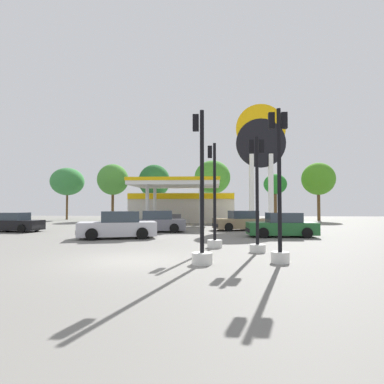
% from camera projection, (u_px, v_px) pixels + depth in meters
% --- Properties ---
extents(ground_plane, '(90.00, 90.00, 0.00)m').
position_uv_depth(ground_plane, '(129.00, 260.00, 11.41)').
color(ground_plane, slate).
rests_on(ground_plane, ground).
extents(gas_station, '(11.47, 13.45, 4.39)m').
position_uv_depth(gas_station, '(182.00, 205.00, 36.27)').
color(gas_station, beige).
rests_on(gas_station, ground).
extents(station_pole_sign, '(4.63, 0.56, 11.48)m').
position_uv_depth(station_pole_sign, '(261.00, 149.00, 29.90)').
color(station_pole_sign, white).
rests_on(station_pole_sign, ground).
extents(car_0, '(4.27, 2.08, 1.50)m').
position_uv_depth(car_0, '(282.00, 226.00, 19.81)').
color(car_0, black).
rests_on(car_0, ground).
extents(car_1, '(4.58, 2.83, 1.53)m').
position_uv_depth(car_1, '(242.00, 221.00, 24.93)').
color(car_1, black).
rests_on(car_1, ground).
extents(car_2, '(4.10, 2.14, 1.41)m').
position_uv_depth(car_2, '(15.00, 223.00, 23.60)').
color(car_2, black).
rests_on(car_2, ground).
extents(car_3, '(4.63, 2.63, 1.56)m').
position_uv_depth(car_3, '(155.00, 222.00, 23.29)').
color(car_3, black).
rests_on(car_3, ground).
extents(car_4, '(4.84, 3.07, 1.61)m').
position_uv_depth(car_4, '(118.00, 226.00, 18.95)').
color(car_4, black).
rests_on(car_4, ground).
extents(traffic_signal_0, '(0.69, 0.70, 4.89)m').
position_uv_depth(traffic_signal_0, '(214.00, 217.00, 14.88)').
color(traffic_signal_0, silver).
rests_on(traffic_signal_0, ground).
extents(traffic_signal_1, '(0.69, 0.70, 5.22)m').
position_uv_depth(traffic_signal_1, '(201.00, 220.00, 10.77)').
color(traffic_signal_1, silver).
rests_on(traffic_signal_1, ground).
extents(traffic_signal_2, '(0.66, 0.69, 4.88)m').
position_uv_depth(traffic_signal_2, '(257.00, 207.00, 13.52)').
color(traffic_signal_2, silver).
rests_on(traffic_signal_2, ground).
extents(traffic_signal_3, '(0.65, 0.67, 5.35)m').
position_uv_depth(traffic_signal_3, '(279.00, 202.00, 11.04)').
color(traffic_signal_3, silver).
rests_on(traffic_signal_3, ground).
extents(tree_0, '(4.41, 4.41, 6.95)m').
position_uv_depth(tree_0, '(67.00, 182.00, 42.88)').
color(tree_0, brown).
rests_on(tree_0, ground).
extents(tree_1, '(4.01, 4.01, 7.27)m').
position_uv_depth(tree_1, '(113.00, 180.00, 41.46)').
color(tree_1, brown).
rests_on(tree_1, ground).
extents(tree_2, '(4.09, 4.09, 7.23)m').
position_uv_depth(tree_2, '(154.00, 181.00, 41.63)').
color(tree_2, brown).
rests_on(tree_2, ground).
extents(tree_3, '(4.72, 4.72, 7.82)m').
position_uv_depth(tree_3, '(212.00, 177.00, 42.05)').
color(tree_3, brown).
rests_on(tree_3, ground).
extents(tree_4, '(2.90, 2.90, 5.88)m').
position_uv_depth(tree_4, '(275.00, 185.00, 40.30)').
color(tree_4, brown).
rests_on(tree_4, ground).
extents(tree_5, '(4.12, 4.12, 7.30)m').
position_uv_depth(tree_5, '(318.00, 179.00, 40.26)').
color(tree_5, brown).
rests_on(tree_5, ground).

